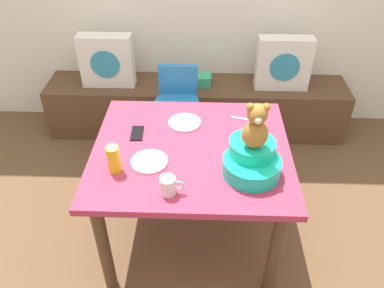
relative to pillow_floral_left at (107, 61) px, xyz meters
name	(u,v)px	position (x,y,z in m)	size (l,w,h in m)	color
ground_plane	(191,233)	(0.75, -1.22, -0.68)	(8.00, 8.00, 0.00)	brown
window_bench	(196,107)	(0.75, 0.02, -0.45)	(2.60, 0.44, 0.46)	brown
pillow_floral_left	(107,61)	(0.00, 0.00, 0.00)	(0.44, 0.15, 0.44)	white
pillow_floral_right	(283,63)	(1.46, 0.00, 0.00)	(0.44, 0.15, 0.44)	white
book_stack	(199,80)	(0.77, 0.02, -0.17)	(0.20, 0.14, 0.09)	#35AB73
dining_table	(191,162)	(0.75, -1.22, -0.05)	(1.11, 0.98, 0.74)	#B73351
highchair	(177,105)	(0.61, -0.42, -0.16)	(0.34, 0.45, 0.79)	#2672B2
infant_seat_teal	(252,160)	(1.06, -1.40, 0.13)	(0.30, 0.33, 0.16)	#16C69F
teddy_bear	(256,127)	(1.06, -1.40, 0.34)	(0.13, 0.12, 0.25)	#A86F2E
ketchup_bottle	(113,157)	(0.36, -1.42, 0.15)	(0.07, 0.07, 0.18)	gold
coffee_mug	(168,186)	(0.65, -1.58, 0.11)	(0.12, 0.08, 0.09)	silver
dinner_plate_near	(185,123)	(0.70, -0.98, 0.07)	(0.20, 0.20, 0.01)	white
dinner_plate_far	(149,161)	(0.53, -1.35, 0.07)	(0.20, 0.20, 0.01)	white
cell_phone	(137,133)	(0.42, -1.10, 0.06)	(0.07, 0.14, 0.01)	black
table_fork	(245,119)	(1.07, -0.93, 0.06)	(0.02, 0.17, 0.01)	silver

